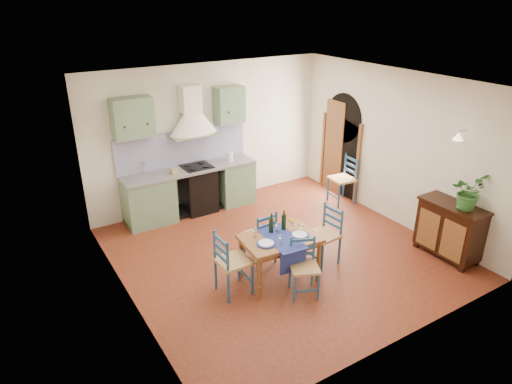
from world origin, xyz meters
TOP-DOWN VIEW (x-y plane):
  - floor at (0.00, 0.00)m, footprint 5.00×5.00m
  - back_wall at (-0.47, 2.29)m, footprint 5.00×0.96m
  - right_wall at (2.50, 0.28)m, footprint 0.26×5.00m
  - left_wall at (-2.50, 0.00)m, footprint 0.04×5.00m
  - ceiling at (0.00, 0.00)m, footprint 5.00×5.00m
  - dining_table at (-0.43, -0.60)m, footprint 1.18×0.90m
  - chair_near at (-0.34, -1.08)m, footprint 0.52×0.52m
  - chair_far at (-0.41, -0.06)m, footprint 0.46×0.46m
  - chair_left at (-1.21, -0.53)m, footprint 0.45×0.45m
  - chair_right at (0.44, -0.59)m, footprint 0.48×0.48m
  - chair_spare at (2.23, 0.99)m, footprint 0.50×0.50m
  - sideboard at (2.26, -1.51)m, footprint 0.50×1.05m
  - potted_plant at (2.28, -1.68)m, footprint 0.59×0.54m

SIDE VIEW (x-z plane):
  - floor at x=0.00m, z-range 0.00..0.00m
  - chair_near at x=-0.34m, z-range 0.01..0.86m
  - chair_far at x=-0.41m, z-range 0.02..0.91m
  - chair_right at x=0.44m, z-range 0.02..0.96m
  - chair_left at x=-1.21m, z-range 0.02..0.99m
  - chair_spare at x=2.23m, z-range 0.02..0.99m
  - sideboard at x=2.26m, z-range 0.04..0.98m
  - dining_table at x=-0.43m, z-range 0.12..1.14m
  - back_wall at x=-0.47m, z-range -0.35..2.45m
  - potted_plant at x=2.28m, z-range 0.94..1.49m
  - right_wall at x=2.50m, z-range -0.06..2.74m
  - left_wall at x=-2.50m, z-range 0.00..2.80m
  - ceiling at x=0.00m, z-range 2.80..2.81m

